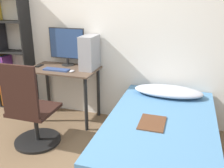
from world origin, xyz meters
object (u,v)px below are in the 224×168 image
at_px(bookshelf, 8,55).
at_px(bed, 160,142).
at_px(keyboard, 56,70).
at_px(pc_tower, 90,53).
at_px(monitor, 67,45).
at_px(office_chair, 31,116).

xyz_separation_m(bookshelf, bed, (2.38, -0.77, -0.57)).
relative_size(bed, keyboard, 5.23).
height_order(bookshelf, pc_tower, bookshelf).
relative_size(bed, pc_tower, 4.12).
xyz_separation_m(bookshelf, monitor, (0.97, 0.03, 0.20)).
bearing_deg(bookshelf, monitor, 1.73).
relative_size(office_chair, monitor, 1.96).
height_order(keyboard, pc_tower, pc_tower).
relative_size(monitor, keyboard, 1.49).
bearing_deg(keyboard, office_chair, -90.64).
bearing_deg(bed, keyboard, 160.00).
xyz_separation_m(bookshelf, keyboard, (0.95, -0.25, -0.07)).
relative_size(bookshelf, bed, 0.97).
bearing_deg(monitor, keyboard, -94.42).
relative_size(monitor, pc_tower, 1.18).
bearing_deg(office_chair, bed, 3.61).
bearing_deg(pc_tower, office_chair, -116.18).
height_order(office_chair, pc_tower, pc_tower).
xyz_separation_m(bookshelf, pc_tower, (1.34, -0.06, 0.14)).
distance_m(office_chair, pc_tower, 1.07).
height_order(office_chair, keyboard, office_chair).
height_order(monitor, pc_tower, monitor).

